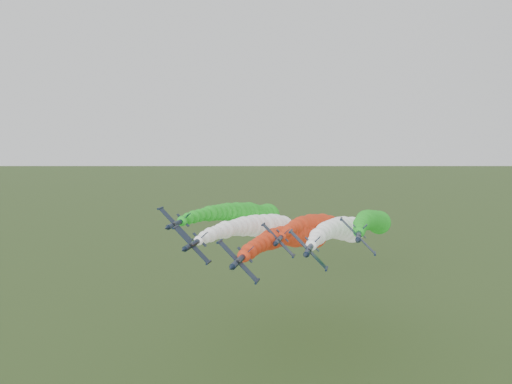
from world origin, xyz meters
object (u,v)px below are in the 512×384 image
jet_lead (299,236)px  jet_outer_left (249,214)px  jet_inner_left (265,227)px  jet_inner_right (342,229)px  jet_trail (318,225)px  jet_outer_right (373,221)px

jet_lead → jet_outer_left: 25.56m
jet_lead → jet_inner_left: jet_inner_left is taller
jet_inner_right → jet_outer_left: (-30.07, 7.98, 2.22)m
jet_inner_right → jet_trail: jet_inner_right is taller
jet_outer_right → jet_trail: jet_outer_right is taller
jet_inner_right → jet_outer_right: bearing=44.2°
jet_inner_left → jet_outer_right: jet_outer_right is taller
jet_inner_left → jet_trail: bearing=42.4°
jet_lead → jet_inner_left: 15.39m
jet_outer_left → jet_trail: bearing=15.5°
jet_inner_left → jet_outer_right: 33.24m
jet_inner_right → jet_outer_right: jet_outer_right is taller
jet_lead → jet_outer_left: bearing=137.0°
jet_inner_left → jet_trail: jet_inner_left is taller
jet_outer_right → jet_trail: bearing=162.7°
jet_lead → jet_inner_right: (11.47, 9.34, 0.54)m
jet_lead → jet_inner_right: 14.81m
jet_lead → jet_outer_left: jet_outer_left is taller
jet_outer_left → jet_trail: 22.62m
jet_inner_right → jet_inner_left: bearing=179.1°
jet_inner_right → jet_trail: (-8.57, 13.94, -1.48)m
jet_outer_left → jet_trail: jet_outer_left is taller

